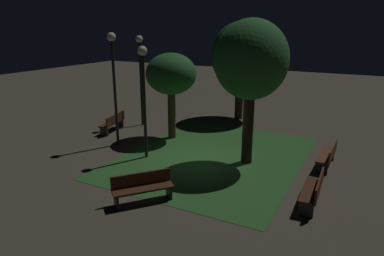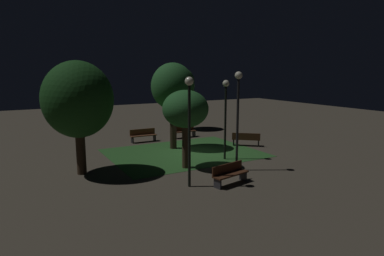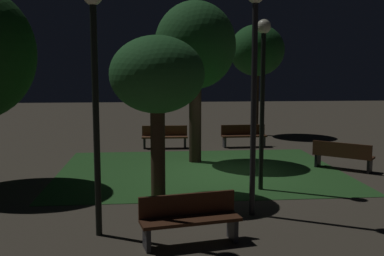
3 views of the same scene
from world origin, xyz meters
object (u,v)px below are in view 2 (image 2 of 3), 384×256
bench_back_row (184,131)px  bench_front_left (246,139)px  tree_back_right (173,87)px  bench_near_trees (143,135)px  bench_corner (230,173)px  lamp_post_plaza_west (189,113)px  lamp_post_near_wall (226,106)px  tree_tall_center (179,82)px  tree_back_left (185,110)px  lamp_post_path_center (238,105)px  tree_left_canopy (78,100)px

bench_back_row → bench_front_left: size_ratio=1.07×
tree_back_right → bench_near_trees: bearing=-71.5°
bench_front_left → tree_back_right: bearing=-20.9°
bench_back_row → bench_corner: 10.47m
lamp_post_plaza_west → lamp_post_near_wall: lamp_post_plaza_west is taller
bench_back_row → bench_corner: (3.03, 10.02, 0.00)m
tree_tall_center → tree_back_right: size_ratio=0.97×
tree_tall_center → lamp_post_plaza_west: (5.95, 12.71, -0.83)m
bench_corner → lamp_post_near_wall: size_ratio=0.43×
tree_back_left → tree_tall_center: tree_tall_center is taller
lamp_post_path_center → lamp_post_plaza_west: bearing=16.5°
tree_back_left → bench_front_left: bearing=-157.0°
tree_tall_center → lamp_post_near_wall: bearing=77.8°
tree_back_left → lamp_post_plaza_west: lamp_post_plaza_west is taller
bench_back_row → bench_front_left: bearing=115.8°
tree_left_canopy → lamp_post_near_wall: size_ratio=1.22×
bench_corner → bench_near_trees: bearing=-89.2°
tree_back_right → lamp_post_plaza_west: tree_back_right is taller
bench_near_trees → lamp_post_path_center: size_ratio=0.38×
lamp_post_near_wall → bench_back_row: bearing=-97.7°
tree_back_right → bench_back_row: bearing=-128.4°
bench_back_row → lamp_post_path_center: bearing=79.6°
bench_back_row → tree_back_right: (2.24, 2.82, 3.36)m
bench_near_trees → tree_back_right: (-0.94, 2.82, 3.36)m
tree_tall_center → lamp_post_near_wall: size_ratio=1.19×
bench_corner → tree_left_canopy: size_ratio=0.35×
bench_near_trees → bench_corner: (-0.15, 10.02, 0.00)m
tree_left_canopy → tree_back_left: bearing=162.5°
bench_near_trees → lamp_post_path_center: lamp_post_path_center is taller
bench_back_row → bench_front_left: (-2.18, 4.51, 0.00)m
tree_back_right → lamp_post_plaza_west: (2.47, 6.64, -0.72)m
bench_front_left → lamp_post_path_center: (3.74, 4.02, 2.76)m
lamp_post_path_center → tree_tall_center: bearing=-103.4°
bench_near_trees → lamp_post_near_wall: bearing=109.4°
tree_left_canopy → lamp_post_plaza_west: tree_left_canopy is taller
lamp_post_plaza_west → lamp_post_path_center: (-3.15, -0.93, 0.12)m
tree_left_canopy → tree_back_right: bearing=-156.8°
bench_near_trees → tree_back_right: size_ratio=0.34×
bench_corner → tree_back_left: tree_back_left is taller
lamp_post_plaza_west → lamp_post_path_center: 3.28m
tree_back_right → lamp_post_near_wall: 4.05m
tree_back_left → bench_back_row: bearing=-117.1°
tree_left_canopy → lamp_post_path_center: bearing=155.4°
bench_corner → lamp_post_near_wall: lamp_post_near_wall is taller
bench_front_left → tree_tall_center: 8.55m
lamp_post_path_center → tree_left_canopy: bearing=-24.6°
bench_corner → tree_back_left: size_ratio=0.47×
lamp_post_plaza_west → bench_near_trees: bearing=-99.2°
bench_back_row → lamp_post_path_center: lamp_post_path_center is taller
bench_near_trees → tree_left_canopy: bearing=46.6°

